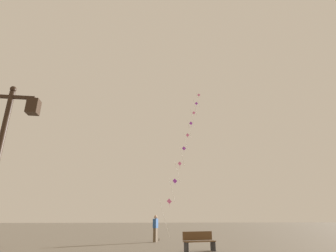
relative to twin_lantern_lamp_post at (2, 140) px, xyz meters
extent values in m
plane|color=#756B5B|center=(2.31, 13.59, -3.34)|extent=(160.00, 160.00, 0.00)
sphere|color=black|center=(0.00, 0.00, 1.40)|extent=(0.16, 0.16, 0.16)
cube|color=black|center=(0.00, 0.00, 1.17)|extent=(1.17, 0.08, 0.08)
cube|color=black|center=(0.59, 0.00, 0.92)|extent=(0.28, 0.28, 0.40)
cube|color=beige|center=(0.59, 0.00, 0.92)|extent=(0.19, 0.19, 0.30)
cylinder|color=brown|center=(5.13, 13.19, -3.25)|extent=(0.06, 0.06, 0.18)
cylinder|color=silver|center=(5.60, 13.99, -1.85)|extent=(0.97, 1.62, 2.63)
cylinder|color=silver|center=(6.39, 15.32, 0.35)|extent=(0.66, 1.10, 1.78)
cylinder|color=silver|center=(7.03, 16.40, 2.12)|extent=(0.66, 1.10, 1.78)
cylinder|color=silver|center=(7.67, 17.48, 3.89)|extent=(0.66, 1.10, 1.78)
cylinder|color=silver|center=(8.30, 18.55, 5.66)|extent=(0.66, 1.10, 1.78)
cylinder|color=silver|center=(8.94, 19.63, 7.43)|extent=(0.66, 1.10, 1.78)
cylinder|color=silver|center=(9.57, 20.71, 9.20)|extent=(0.66, 1.10, 1.78)
cylinder|color=silver|center=(10.21, 21.79, 10.97)|extent=(0.66, 1.10, 1.78)
cylinder|color=silver|center=(10.85, 22.87, 12.74)|extent=(0.66, 1.10, 1.78)
cube|color=pink|center=(6.07, 14.78, -0.54)|extent=(0.39, 0.20, 0.42)
cylinder|color=pink|center=(6.07, 14.78, -0.84)|extent=(0.03, 0.05, 0.28)
cube|color=purple|center=(6.71, 15.86, 1.23)|extent=(0.40, 0.17, 0.42)
cylinder|color=purple|center=(6.71, 15.86, 0.98)|extent=(0.03, 0.05, 0.20)
cube|color=pink|center=(7.35, 16.94, 3.00)|extent=(0.31, 0.31, 0.42)
cylinder|color=pink|center=(7.35, 16.94, 2.68)|extent=(0.05, 0.05, 0.32)
cube|color=purple|center=(7.98, 18.02, 4.77)|extent=(0.39, 0.20, 0.42)
cylinder|color=purple|center=(7.98, 18.02, 4.50)|extent=(0.04, 0.05, 0.22)
cube|color=pink|center=(8.62, 19.09, 6.54)|extent=(0.32, 0.29, 0.42)
cylinder|color=pink|center=(8.62, 19.09, 6.25)|extent=(0.05, 0.05, 0.27)
cube|color=purple|center=(9.26, 20.17, 8.31)|extent=(0.40, 0.17, 0.42)
cylinder|color=purple|center=(9.26, 20.17, 8.00)|extent=(0.03, 0.04, 0.30)
cube|color=pink|center=(9.89, 21.25, 10.08)|extent=(0.34, 0.27, 0.42)
cylinder|color=pink|center=(9.89, 21.25, 9.77)|extent=(0.05, 0.05, 0.30)
cube|color=purple|center=(10.53, 22.33, 11.85)|extent=(0.36, 0.24, 0.42)
cylinder|color=purple|center=(10.53, 22.33, 11.55)|extent=(0.03, 0.03, 0.28)
cube|color=pink|center=(11.17, 23.40, 13.62)|extent=(0.40, 0.17, 0.42)
cylinder|color=pink|center=(11.17, 23.40, 13.34)|extent=(0.03, 0.04, 0.25)
cube|color=brown|center=(4.79, 12.26, -2.89)|extent=(0.32, 0.36, 0.90)
cube|color=#264C8C|center=(4.79, 12.26, -2.16)|extent=(0.40, 0.45, 0.60)
sphere|color=tan|center=(4.79, 12.26, -1.74)|extent=(0.22, 0.22, 0.22)
cylinder|color=#264C8C|center=(4.90, 12.45, -1.99)|extent=(0.27, 0.38, 0.50)
cube|color=brown|center=(6.54, 6.82, -2.89)|extent=(1.65, 0.77, 0.04)
cube|color=brown|center=(6.49, 7.02, -2.65)|extent=(1.57, 0.40, 0.40)
cube|color=#262628|center=(5.83, 6.65, -3.11)|extent=(0.16, 0.39, 0.45)
cube|color=#262628|center=(7.24, 6.98, -3.11)|extent=(0.16, 0.39, 0.45)
camera|label=1|loc=(3.33, -6.51, -1.83)|focal=27.42mm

